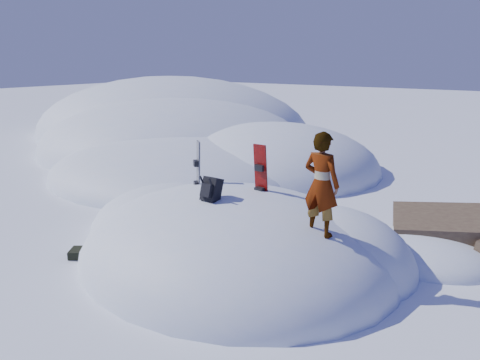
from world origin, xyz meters
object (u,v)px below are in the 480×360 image
Objects in this scene: snowboard_red at (261,182)px; person at (321,184)px; snowboard_dark at (198,176)px; backpack at (211,190)px.

snowboard_red is 1.98m from person.
snowboard_dark is at bearing -172.56° from snowboard_red.
person is at bearing 11.62° from backpack.
snowboard_red is 2.87× the size of backpack.
snowboard_dark is at bearing 142.57° from backpack.
backpack is (-0.44, -1.14, 0.02)m from snowboard_red.
backpack is 2.25m from person.
snowboard_dark is at bearing -5.63° from person.
snowboard_dark reaches higher than backpack.
snowboard_red is at bearing 72.19° from backpack.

